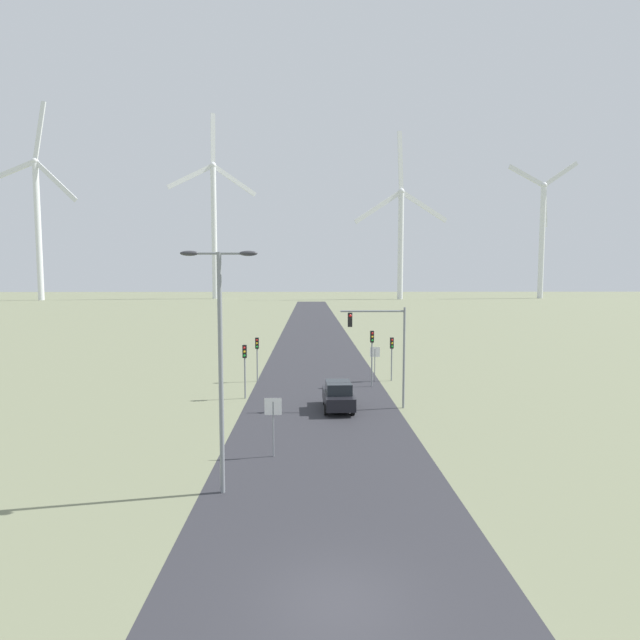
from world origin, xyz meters
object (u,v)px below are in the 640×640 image
at_px(stop_sign_near, 273,416).
at_px(car_approaching, 338,396).
at_px(streetlamp, 220,342).
at_px(wind_turbine_far_left, 38,216).
at_px(traffic_light_post_near_left, 245,359).
at_px(traffic_light_post_near_right, 392,349).
at_px(wind_turbine_left, 214,218).
at_px(traffic_light_post_mid_left, 257,349).
at_px(traffic_light_mast_overhead, 383,338).
at_px(wind_turbine_center, 401,231).
at_px(wind_turbine_right, 542,230).
at_px(stop_sign_far, 375,357).
at_px(traffic_light_post_mid_right, 372,346).

distance_m(stop_sign_near, car_approaching, 9.12).
xyz_separation_m(streetlamp, wind_turbine_far_left, (-99.90, 175.20, 26.26)).
height_order(traffic_light_post_near_left, traffic_light_post_near_right, traffic_light_post_near_left).
bearing_deg(wind_turbine_left, traffic_light_post_near_right, -74.69).
bearing_deg(traffic_light_post_mid_left, traffic_light_post_near_right, 0.34).
bearing_deg(traffic_light_mast_overhead, wind_turbine_center, 79.33).
bearing_deg(traffic_light_post_mid_left, wind_turbine_center, 75.73).
height_order(streetlamp, wind_turbine_center, wind_turbine_center).
bearing_deg(traffic_light_post_near_right, streetlamp, -115.54).
bearing_deg(wind_turbine_right, traffic_light_post_near_right, -118.31).
bearing_deg(wind_turbine_center, traffic_light_post_near_left, -103.88).
xyz_separation_m(car_approaching, wind_turbine_far_left, (-105.15, 162.93, 31.28)).
relative_size(stop_sign_far, wind_turbine_far_left, 0.04).
height_order(stop_sign_near, wind_turbine_left, wind_turbine_left).
xyz_separation_m(traffic_light_post_near_right, traffic_light_post_mid_right, (-1.89, -2.09, 0.55)).
relative_size(traffic_light_mast_overhead, wind_turbine_center, 0.10).
relative_size(car_approaching, wind_turbine_far_left, 0.06).
bearing_deg(car_approaching, wind_turbine_right, 61.67).
bearing_deg(wind_turbine_far_left, traffic_light_mast_overhead, -56.40).
xyz_separation_m(traffic_light_mast_overhead, car_approaching, (-2.88, -0.35, -3.69)).
relative_size(traffic_light_post_near_right, wind_turbine_left, 0.05).
height_order(traffic_light_post_mid_left, traffic_light_post_mid_right, traffic_light_post_mid_right).
height_order(traffic_light_mast_overhead, wind_turbine_right, wind_turbine_right).
bearing_deg(wind_turbine_left, traffic_light_post_mid_left, -78.25).
height_order(wind_turbine_center, wind_turbine_right, wind_turbine_center).
bearing_deg(wind_turbine_right, wind_turbine_far_left, -175.96).
bearing_deg(stop_sign_far, traffic_light_post_near_left, -149.56).
xyz_separation_m(streetlamp, stop_sign_near, (1.71, 3.93, -3.97)).
bearing_deg(stop_sign_near, traffic_light_post_near_left, 103.75).
bearing_deg(traffic_light_post_mid_right, wind_turbine_far_left, 124.72).
xyz_separation_m(traffic_light_post_near_right, wind_turbine_center, (29.84, 160.44, 24.64)).
height_order(traffic_light_post_near_left, wind_turbine_center, wind_turbine_center).
height_order(stop_sign_near, car_approaching, stop_sign_near).
distance_m(traffic_light_post_mid_left, wind_turbine_center, 167.43).
xyz_separation_m(traffic_light_post_near_right, wind_turbine_left, (-45.70, 166.92, 30.16)).
relative_size(stop_sign_far, traffic_light_post_mid_left, 0.78).
height_order(traffic_light_post_mid_right, car_approaching, traffic_light_post_mid_right).
bearing_deg(wind_turbine_far_left, traffic_light_post_near_right, -54.45).
bearing_deg(wind_turbine_center, traffic_light_post_near_right, -100.54).
bearing_deg(wind_turbine_center, traffic_light_mast_overhead, -100.67).
xyz_separation_m(stop_sign_far, wind_turbine_far_left, (-108.65, 154.04, 30.23)).
bearing_deg(traffic_light_post_near_right, stop_sign_far, -177.95).
relative_size(stop_sign_near, traffic_light_post_near_right, 0.79).
relative_size(traffic_light_post_near_right, wind_turbine_right, 0.06).
height_order(stop_sign_far, traffic_light_post_near_right, traffic_light_post_near_right).
distance_m(stop_sign_near, traffic_light_post_mid_left, 17.41).
distance_m(stop_sign_far, wind_turbine_center, 165.45).
bearing_deg(traffic_light_post_mid_left, stop_sign_near, -81.59).
distance_m(traffic_light_post_near_right, traffic_light_mast_overhead, 9.04).
bearing_deg(wind_turbine_far_left, streetlamp, -60.31).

